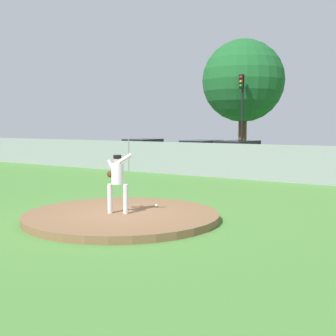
# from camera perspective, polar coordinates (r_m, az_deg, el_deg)

# --- Properties ---
(ground_plane) EXTENTS (80.00, 80.00, 0.00)m
(ground_plane) POSITION_cam_1_polar(r_m,az_deg,el_deg) (16.98, 7.36, -3.03)
(ground_plane) COLOR #4C8438
(asphalt_strip) EXTENTS (44.00, 7.00, 0.01)m
(asphalt_strip) POSITION_cam_1_polar(r_m,az_deg,el_deg) (24.80, 16.30, -0.55)
(asphalt_strip) COLOR #2B2B2D
(asphalt_strip) RESTS_ON ground_plane
(pitchers_mound) EXTENTS (5.11, 5.11, 0.19)m
(pitchers_mound) POSITION_cam_1_polar(r_m,az_deg,el_deg) (12.00, -5.82, -6.06)
(pitchers_mound) COLOR brown
(pitchers_mound) RESTS_ON ground_plane
(pitcher_youth) EXTENTS (0.82, 0.32, 1.58)m
(pitcher_youth) POSITION_cam_1_polar(r_m,az_deg,el_deg) (11.77, -6.40, -1.19)
(pitcher_youth) COLOR silver
(pitcher_youth) RESTS_ON pitchers_mound
(baseball) EXTENTS (0.07, 0.07, 0.07)m
(baseball) POSITION_cam_1_polar(r_m,az_deg,el_deg) (12.78, -1.46, -4.73)
(baseball) COLOR white
(baseball) RESTS_ON pitchers_mound
(chainlink_fence) EXTENTS (39.65, 0.07, 1.74)m
(chainlink_fence) POSITION_cam_1_polar(r_m,az_deg,el_deg) (20.51, 12.46, 0.64)
(chainlink_fence) COLOR gray
(chainlink_fence) RESTS_ON ground_plane
(parked_car_champagne) EXTENTS (1.94, 4.56, 1.57)m
(parked_car_champagne) POSITION_cam_1_polar(r_m,az_deg,el_deg) (27.71, 4.23, 1.82)
(parked_car_champagne) COLOR tan
(parked_car_champagne) RESTS_ON ground_plane
(parked_car_silver) EXTENTS (2.10, 4.49, 1.63)m
(parked_car_silver) POSITION_cam_1_polar(r_m,az_deg,el_deg) (25.59, 8.71, 1.52)
(parked_car_silver) COLOR #B7BABF
(parked_car_silver) RESTS_ON ground_plane
(parked_car_red) EXTENTS (1.91, 4.36, 1.60)m
(parked_car_red) POSITION_cam_1_polar(r_m,az_deg,el_deg) (29.47, -3.16, 2.05)
(parked_car_red) COLOR #A81919
(parked_car_red) RESTS_ON ground_plane
(traffic_cone_orange) EXTENTS (0.40, 0.40, 0.55)m
(traffic_cone_orange) POSITION_cam_1_polar(r_m,az_deg,el_deg) (25.66, 15.56, 0.24)
(traffic_cone_orange) COLOR orange
(traffic_cone_orange) RESTS_ON asphalt_strip
(traffic_light_near) EXTENTS (0.28, 0.46, 5.74)m
(traffic_light_near) POSITION_cam_1_polar(r_m,az_deg,el_deg) (30.10, 9.28, 7.96)
(traffic_light_near) COLOR black
(traffic_light_near) RESTS_ON ground_plane
(tree_tall_centre) EXTENTS (5.91, 5.91, 8.63)m
(tree_tall_centre) POSITION_cam_1_polar(r_m,az_deg,el_deg) (33.68, 9.45, 10.74)
(tree_tall_centre) COLOR #4C331E
(tree_tall_centre) RESTS_ON ground_plane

